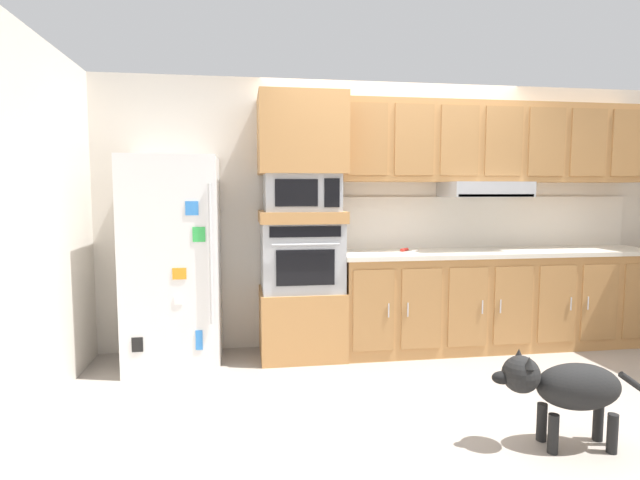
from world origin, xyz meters
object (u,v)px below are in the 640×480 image
at_px(microwave, 301,193).
at_px(screwdriver, 405,250).
at_px(dog, 565,386).
at_px(refrigerator, 173,262).
at_px(built_in_oven, 301,256).

relative_size(microwave, screwdriver, 3.82).
bearing_deg(dog, microwave, -47.11).
bearing_deg(screwdriver, dog, -80.47).
bearing_deg(dog, refrigerator, -28.89).
bearing_deg(dog, built_in_oven, -47.11).
xyz_separation_m(built_in_oven, microwave, (0.00, -0.00, 0.56)).
bearing_deg(screwdriver, microwave, -177.07).
relative_size(built_in_oven, dog, 0.80).
height_order(built_in_oven, screwdriver, built_in_oven).
relative_size(built_in_oven, microwave, 1.09).
relative_size(built_in_oven, screwdriver, 4.15).
bearing_deg(refrigerator, screwdriver, 3.26).
bearing_deg(refrigerator, microwave, 3.54).
relative_size(microwave, dog, 0.73).
height_order(microwave, screwdriver, microwave).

